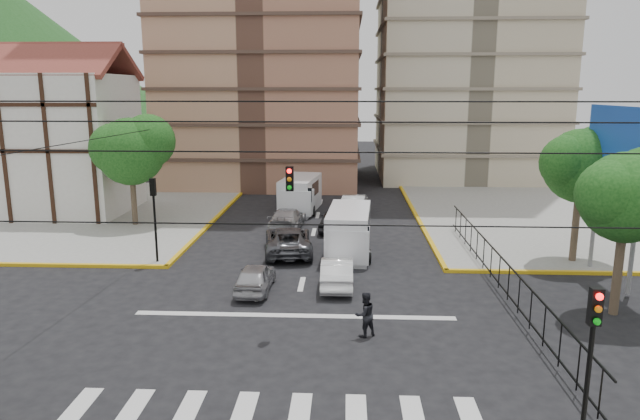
# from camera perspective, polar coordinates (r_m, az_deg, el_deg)

# --- Properties ---
(ground) EXTENTS (160.00, 160.00, 0.00)m
(ground) POSITION_cam_1_polar(r_m,az_deg,el_deg) (22.39, -2.88, -11.68)
(ground) COLOR black
(ground) RESTS_ON ground
(sidewalk_nw) EXTENTS (26.00, 26.00, 0.15)m
(sidewalk_nw) POSITION_cam_1_polar(r_m,az_deg,el_deg) (46.89, -25.44, -0.13)
(sidewalk_nw) COLOR gray
(sidewalk_nw) RESTS_ON ground
(sidewalk_ne) EXTENTS (26.00, 26.00, 0.15)m
(sidewalk_ne) POSITION_cam_1_polar(r_m,az_deg,el_deg) (45.10, 26.06, -0.63)
(sidewalk_ne) COLOR gray
(sidewalk_ne) RESTS_ON ground
(crosswalk_stripes) EXTENTS (12.00, 2.40, 0.01)m
(crosswalk_stripes) POSITION_cam_1_polar(r_m,az_deg,el_deg) (17.10, -4.92, -19.73)
(crosswalk_stripes) COLOR silver
(crosswalk_stripes) RESTS_ON ground
(stop_line) EXTENTS (13.00, 0.40, 0.01)m
(stop_line) POSITION_cam_1_polar(r_m,az_deg,el_deg) (23.49, -2.59, -10.49)
(stop_line) COLOR silver
(stop_line) RESTS_ON ground
(tudor_building) EXTENTS (10.80, 8.05, 12.23)m
(tudor_building) POSITION_cam_1_polar(r_m,az_deg,el_deg) (45.72, -24.91, 6.21)
(tudor_building) COLOR silver
(tudor_building) RESTS_ON ground
(park_fence) EXTENTS (0.10, 22.50, 1.66)m
(park_fence) POSITION_cam_1_polar(r_m,az_deg,el_deg) (27.38, 17.37, -7.74)
(park_fence) COLOR black
(park_fence) RESTS_ON ground
(billboard) EXTENTS (0.36, 6.20, 8.10)m
(billboard) POSITION_cam_1_polar(r_m,az_deg,el_deg) (29.32, 27.77, 4.77)
(billboard) COLOR slate
(billboard) RESTS_ON ground
(tree_park_a) EXTENTS (4.41, 3.60, 6.83)m
(tree_park_a) POSITION_cam_1_polar(r_m,az_deg,el_deg) (25.30, 28.48, 1.49)
(tree_park_a) COLOR #473828
(tree_park_a) RESTS_ON ground
(tree_park_c) EXTENTS (4.65, 3.80, 7.25)m
(tree_park_c) POSITION_cam_1_polar(r_m,az_deg,el_deg) (32.00, 24.82, 4.34)
(tree_park_c) COLOR #473828
(tree_park_c) RESTS_ON ground
(tree_tudor) EXTENTS (5.39, 4.40, 7.43)m
(tree_tudor) POSITION_cam_1_polar(r_m,az_deg,el_deg) (39.19, -18.30, 5.88)
(tree_tudor) COLOR #473828
(tree_tudor) RESTS_ON ground
(traffic_light_se) EXTENTS (0.28, 0.22, 4.40)m
(traffic_light_se) POSITION_cam_1_polar(r_m,az_deg,el_deg) (15.05, 25.48, -12.22)
(traffic_light_se) COLOR black
(traffic_light_se) RESTS_ON ground
(traffic_light_nw) EXTENTS (0.28, 0.22, 4.40)m
(traffic_light_nw) POSITION_cam_1_polar(r_m,az_deg,el_deg) (30.45, -16.26, 0.39)
(traffic_light_nw) COLOR black
(traffic_light_nw) RESTS_ON ground
(traffic_light_hanging) EXTENTS (18.00, 9.12, 0.92)m
(traffic_light_hanging) POSITION_cam_1_polar(r_m,az_deg,el_deg) (18.74, -3.66, 2.50)
(traffic_light_hanging) COLOR black
(traffic_light_hanging) RESTS_ON ground
(van_right_lane) EXTENTS (2.56, 5.75, 2.53)m
(van_right_lane) POSITION_cam_1_polar(r_m,az_deg,el_deg) (31.29, 2.90, -2.36)
(van_right_lane) COLOR silver
(van_right_lane) RESTS_ON ground
(van_left_lane) EXTENTS (2.96, 5.94, 2.56)m
(van_left_lane) POSITION_cam_1_polar(r_m,az_deg,el_deg) (42.39, -2.00, 1.47)
(van_left_lane) COLOR silver
(van_left_lane) RESTS_ON ground
(car_silver_front_left) EXTENTS (1.60, 3.78, 1.27)m
(car_silver_front_left) POSITION_cam_1_polar(r_m,az_deg,el_deg) (26.16, -6.50, -6.69)
(car_silver_front_left) COLOR #A8A7AC
(car_silver_front_left) RESTS_ON ground
(car_white_front_right) EXTENTS (1.49, 4.18, 1.37)m
(car_white_front_right) POSITION_cam_1_polar(r_m,az_deg,el_deg) (26.62, 1.71, -6.17)
(car_white_front_right) COLOR white
(car_white_front_right) RESTS_ON ground
(car_grey_mid_left) EXTENTS (3.15, 5.68, 1.50)m
(car_grey_mid_left) POSITION_cam_1_polar(r_m,az_deg,el_deg) (31.83, -3.20, -3.01)
(car_grey_mid_left) COLOR #4F5056
(car_grey_mid_left) RESTS_ON ground
(car_silver_rear_left) EXTENTS (2.29, 4.91, 1.39)m
(car_silver_rear_left) POSITION_cam_1_polar(r_m,az_deg,el_deg) (37.31, -3.30, -0.86)
(car_silver_rear_left) COLOR #A4A5A9
(car_silver_rear_left) RESTS_ON ground
(car_darkgrey_mid_right) EXTENTS (1.89, 3.99, 1.32)m
(car_darkgrey_mid_right) POSITION_cam_1_polar(r_m,az_deg,el_deg) (36.78, 1.25, -1.09)
(car_darkgrey_mid_right) COLOR black
(car_darkgrey_mid_right) RESTS_ON ground
(car_white_rear_right) EXTENTS (2.16, 4.81, 1.53)m
(car_white_rear_right) POSITION_cam_1_polar(r_m,az_deg,el_deg) (41.41, 3.47, 0.53)
(car_white_rear_right) COLOR white
(car_white_rear_right) RESTS_ON ground
(pedestrian_crosswalk) EXTENTS (1.04, 0.98, 1.71)m
(pedestrian_crosswalk) POSITION_cam_1_polar(r_m,az_deg,el_deg) (21.41, 4.50, -10.37)
(pedestrian_crosswalk) COLOR black
(pedestrian_crosswalk) RESTS_ON ground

